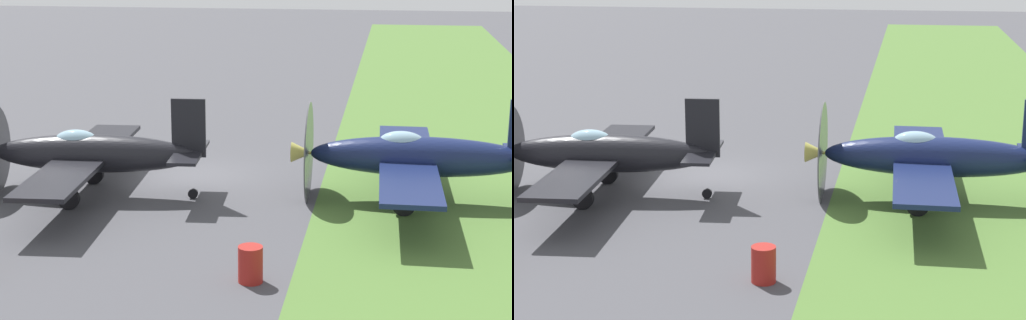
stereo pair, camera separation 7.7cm
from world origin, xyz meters
The scene contains 5 objects.
ground_plane centered at (0.00, 0.00, 0.00)m, with size 160.00×160.00×0.00m, color #424247.
grass_verge centered at (0.00, -9.97, 0.00)m, with size 120.00×11.00×0.01m, color #476B2D.
airplane_lead centered at (-2.85, 2.73, 1.41)m, with size 9.51×7.53×3.38m.
airplane_wingman centered at (-1.77, -7.51, 1.46)m, with size 9.77×7.76×3.50m.
fuel_drum centered at (-9.01, -3.52, 0.45)m, with size 0.60×0.60×0.90m, color maroon.
Camera 2 is at (-27.33, -6.75, 7.83)m, focal length 58.25 mm.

